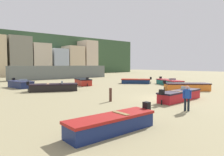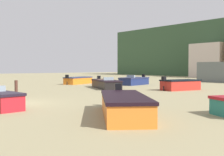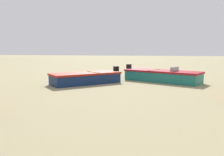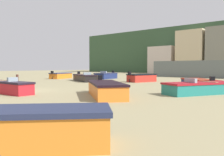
% 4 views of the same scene
% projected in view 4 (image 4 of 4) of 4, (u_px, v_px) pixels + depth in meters
% --- Properties ---
extents(ground_plane, '(160.00, 160.00, 0.00)m').
position_uv_depth(ground_plane, '(19.00, 91.00, 17.12)').
color(ground_plane, '#958A63').
extents(harbor_pier, '(21.30, 2.40, 2.77)m').
position_uv_depth(harbor_pier, '(217.00, 69.00, 36.70)').
color(harbor_pier, slate).
rests_on(harbor_pier, ground).
extents(townhouse_far_left, '(6.70, 6.82, 6.91)m').
position_uv_depth(townhouse_far_left, '(165.00, 60.00, 61.70)').
color(townhouse_far_left, beige).
rests_on(townhouse_far_left, ground).
extents(townhouse_left, '(6.41, 6.65, 10.27)m').
position_uv_depth(townhouse_left, '(193.00, 53.00, 56.64)').
color(townhouse_left, beige).
rests_on(townhouse_left, ground).
extents(townhouse_centre_left, '(5.57, 5.11, 10.42)m').
position_uv_depth(townhouse_centre_left, '(222.00, 51.00, 51.75)').
color(townhouse_centre_left, gray).
rests_on(townhouse_centre_left, ground).
extents(boat_black_0, '(5.39, 3.70, 1.14)m').
position_uv_depth(boat_black_0, '(85.00, 78.00, 29.06)').
color(boat_black_0, black).
rests_on(boat_black_0, ground).
extents(boat_navy_2, '(4.35, 4.43, 1.04)m').
position_uv_depth(boat_navy_2, '(199.00, 83.00, 20.47)').
color(boat_navy_2, navy).
rests_on(boat_navy_2, ground).
extents(boat_teal_3, '(3.86, 5.46, 1.10)m').
position_uv_depth(boat_teal_3, '(201.00, 88.00, 15.52)').
color(boat_teal_3, '#1E746E').
rests_on(boat_teal_3, ground).
extents(boat_orange_4, '(4.95, 4.39, 1.19)m').
position_uv_depth(boat_orange_4, '(106.00, 89.00, 14.24)').
color(boat_orange_4, orange).
rests_on(boat_orange_4, ground).
extents(boat_orange_5, '(3.49, 3.56, 1.20)m').
position_uv_depth(boat_orange_5, '(28.00, 127.00, 5.26)').
color(boat_orange_5, orange).
rests_on(boat_orange_5, ground).
extents(boat_red_6, '(2.36, 3.89, 1.25)m').
position_uv_depth(boat_red_6, '(142.00, 78.00, 27.84)').
color(boat_red_6, red).
rests_on(boat_red_6, ground).
extents(boat_navy_7, '(2.42, 4.31, 1.19)m').
position_uv_depth(boat_navy_7, '(106.00, 76.00, 34.81)').
color(boat_navy_7, navy).
rests_on(boat_navy_7, ground).
extents(boat_red_8, '(5.41, 1.50, 1.14)m').
position_uv_depth(boat_red_8, '(6.00, 87.00, 16.06)').
color(boat_red_8, red).
rests_on(boat_red_8, ground).
extents(boat_orange_9, '(2.81, 4.49, 1.18)m').
position_uv_depth(boat_orange_9, '(61.00, 76.00, 35.77)').
color(boat_orange_9, orange).
rests_on(boat_orange_9, ground).
extents(mooring_post_near_water, '(0.22, 0.22, 1.08)m').
position_uv_depth(mooring_post_near_water, '(17.00, 80.00, 21.62)').
color(mooring_post_near_water, '#492B22').
rests_on(mooring_post_near_water, ground).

